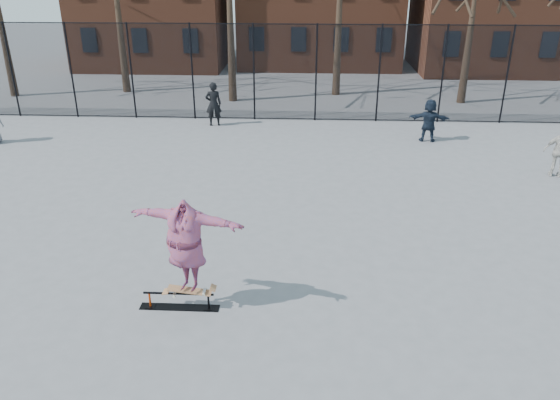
# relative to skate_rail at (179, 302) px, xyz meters

# --- Properties ---
(ground) EXTENTS (100.00, 100.00, 0.00)m
(ground) POSITION_rel_skate_rail_xyz_m (1.57, 0.95, -0.14)
(ground) COLOR slate
(skate_rail) EXTENTS (1.58, 0.24, 0.35)m
(skate_rail) POSITION_rel_skate_rail_xyz_m (0.00, 0.00, 0.00)
(skate_rail) COLOR black
(skate_rail) RESTS_ON ground
(skateboard) EXTENTS (0.93, 0.22, 0.11)m
(skateboard) POSITION_rel_skate_rail_xyz_m (0.23, 0.00, 0.27)
(skateboard) COLOR #97653C
(skateboard) RESTS_ON skate_rail
(skater) EXTENTS (2.39, 1.18, 1.88)m
(skater) POSITION_rel_skate_rail_xyz_m (0.23, 0.00, 1.26)
(skater) COLOR #47378B
(skater) RESTS_ON skateboard
(bystander_black) EXTENTS (0.73, 0.55, 1.79)m
(bystander_black) POSITION_rel_skate_rail_xyz_m (-1.42, 12.95, 0.76)
(bystander_black) COLOR black
(bystander_black) RESTS_ON ground
(bystander_navy) EXTENTS (1.56, 0.72, 1.62)m
(bystander_navy) POSITION_rel_skate_rail_xyz_m (7.02, 11.25, 0.67)
(bystander_navy) COLOR #182130
(bystander_navy) RESTS_ON ground
(fence) EXTENTS (34.03, 0.07, 4.00)m
(fence) POSITION_rel_skate_rail_xyz_m (1.55, 13.95, 1.92)
(fence) COLOR black
(fence) RESTS_ON ground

